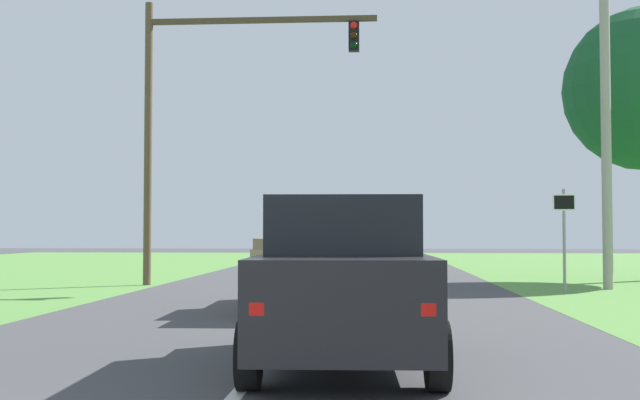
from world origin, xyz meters
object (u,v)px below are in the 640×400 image
(red_suv_near, at_px, (343,279))
(traffic_light, at_px, (203,100))
(keep_moving_sign, at_px, (564,227))
(utility_pole_right, at_px, (606,122))
(pickup_truck_lead, at_px, (312,262))

(red_suv_near, height_order, traffic_light, traffic_light)
(traffic_light, bearing_deg, keep_moving_sign, -12.88)
(keep_moving_sign, relative_size, utility_pole_right, 0.29)
(keep_moving_sign, bearing_deg, traffic_light, 167.12)
(red_suv_near, bearing_deg, traffic_light, 108.92)
(red_suv_near, xyz_separation_m, pickup_truck_lead, (-0.93, 7.06, -0.07))
(pickup_truck_lead, relative_size, traffic_light, 0.61)
(traffic_light, height_order, keep_moving_sign, traffic_light)
(traffic_light, distance_m, keep_moving_sign, 11.19)
(pickup_truck_lead, bearing_deg, utility_pole_right, 37.63)
(red_suv_near, distance_m, utility_pole_right, 15.35)
(pickup_truck_lead, xyz_separation_m, keep_moving_sign, (6.35, 4.61, 0.77))
(red_suv_near, bearing_deg, pickup_truck_lead, 97.48)
(utility_pole_right, bearing_deg, traffic_light, 175.87)
(red_suv_near, distance_m, traffic_light, 15.50)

